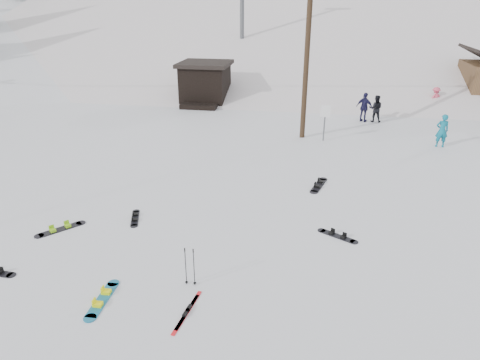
# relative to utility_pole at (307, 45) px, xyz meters

# --- Properties ---
(ground) EXTENTS (200.00, 200.00, 0.00)m
(ground) POSITION_rel_utility_pole_xyz_m (-2.00, -14.00, -4.68)
(ground) COLOR white
(ground) RESTS_ON ground
(ski_slope) EXTENTS (60.00, 85.24, 65.97)m
(ski_slope) POSITION_rel_utility_pole_xyz_m (-2.00, 41.00, -16.68)
(ski_slope) COLOR silver
(ski_slope) RESTS_ON ground
(ridge_left) EXTENTS (47.54, 95.03, 58.38)m
(ridge_left) POSITION_rel_utility_pole_xyz_m (-38.00, 34.00, -15.68)
(ridge_left) COLOR white
(ridge_left) RESTS_ON ground
(treeline_left) EXTENTS (20.00, 64.00, 10.00)m
(treeline_left) POSITION_rel_utility_pole_xyz_m (-36.00, 26.00, -4.68)
(treeline_left) COLOR black
(treeline_left) RESTS_ON ground
(treeline_crest) EXTENTS (50.00, 6.00, 10.00)m
(treeline_crest) POSITION_rel_utility_pole_xyz_m (-2.00, 72.00, -4.68)
(treeline_crest) COLOR black
(treeline_crest) RESTS_ON ski_slope
(utility_pole) EXTENTS (2.00, 0.26, 9.00)m
(utility_pole) POSITION_rel_utility_pole_xyz_m (0.00, 0.00, 0.00)
(utility_pole) COLOR #3A2819
(utility_pole) RESTS_ON ground
(trail_sign) EXTENTS (0.50, 0.09, 1.85)m
(trail_sign) POSITION_rel_utility_pole_xyz_m (1.10, -0.42, -3.41)
(trail_sign) COLOR #595B60
(trail_sign) RESTS_ON ground
(lift_hut) EXTENTS (3.40, 4.10, 2.75)m
(lift_hut) POSITION_rel_utility_pole_xyz_m (-7.00, 6.94, -3.32)
(lift_hut) COLOR black
(lift_hut) RESTS_ON ground
(hero_snowboard) EXTENTS (0.35, 1.61, 0.11)m
(hero_snowboard) POSITION_rel_utility_pole_xyz_m (-4.23, -14.14, -4.65)
(hero_snowboard) COLOR teal
(hero_snowboard) RESTS_ON ground
(hero_skis) EXTENTS (0.29, 1.58, 0.08)m
(hero_skis) POSITION_rel_utility_pole_xyz_m (-2.06, -14.20, -4.66)
(hero_skis) COLOR red
(hero_skis) RESTS_ON ground
(ski_poles) EXTENTS (0.30, 0.08, 1.07)m
(ski_poles) POSITION_rel_utility_pole_xyz_m (-2.27, -13.15, -4.13)
(ski_poles) COLOR black
(ski_poles) RESTS_ON ground
(board_scatter_b) EXTENTS (0.58, 1.23, 0.09)m
(board_scatter_b) POSITION_rel_utility_pole_xyz_m (-5.10, -10.06, -4.66)
(board_scatter_b) COLOR black
(board_scatter_b) RESTS_ON ground
(board_scatter_c) EXTENTS (1.14, 1.29, 0.11)m
(board_scatter_c) POSITION_rel_utility_pole_xyz_m (-7.14, -11.17, -4.65)
(board_scatter_c) COLOR black
(board_scatter_c) RESTS_ON ground
(board_scatter_d) EXTENTS (1.22, 0.79, 0.10)m
(board_scatter_d) POSITION_rel_utility_pole_xyz_m (1.53, -10.05, -4.66)
(board_scatter_d) COLOR black
(board_scatter_d) RESTS_ON ground
(board_scatter_f) EXTENTS (0.67, 1.65, 0.12)m
(board_scatter_f) POSITION_rel_utility_pole_xyz_m (0.92, -6.24, -4.65)
(board_scatter_f) COLOR black
(board_scatter_f) RESTS_ON ground
(skier_teal) EXTENTS (0.61, 0.42, 1.64)m
(skier_teal) POSITION_rel_utility_pole_xyz_m (6.74, -0.38, -3.86)
(skier_teal) COLOR #0D6E88
(skier_teal) RESTS_ON ground
(skier_dark) EXTENTS (0.81, 0.65, 1.57)m
(skier_dark) POSITION_rel_utility_pole_xyz_m (4.07, 3.78, -3.89)
(skier_dark) COLOR black
(skier_dark) RESTS_ON ground
(skier_pink) EXTENTS (1.07, 0.90, 1.44)m
(skier_pink) POSITION_rel_utility_pole_xyz_m (8.25, 7.65, -3.96)
(skier_pink) COLOR #E8516E
(skier_pink) RESTS_ON ground
(skier_navy) EXTENTS (1.08, 0.86, 1.71)m
(skier_navy) POSITION_rel_utility_pole_xyz_m (3.43, 3.69, -3.82)
(skier_navy) COLOR #19173B
(skier_navy) RESTS_ON ground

